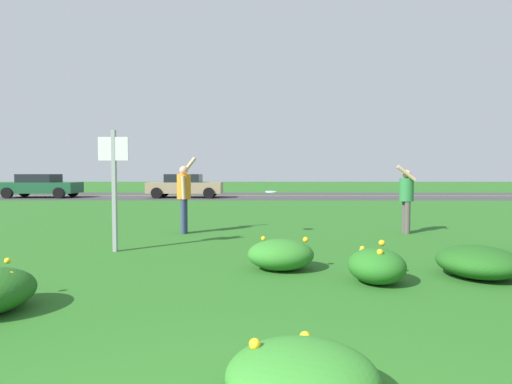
{
  "coord_description": "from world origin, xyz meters",
  "views": [
    {
      "loc": [
        0.15,
        -1.07,
        1.48
      ],
      "look_at": [
        0.11,
        7.1,
        1.1
      ],
      "focal_mm": 28.04,
      "sensor_mm": 36.0,
      "label": 1
    }
  ],
  "objects_px": {
    "person_thrower_orange_shirt": "(184,193)",
    "car_tan_center_left": "(185,186)",
    "frisbee_pale_blue": "(271,192)",
    "sign_post_near_path": "(114,178)",
    "person_catcher_green_shirt": "(406,195)",
    "car_dark_green_leftmost": "(41,186)"
  },
  "relations": [
    {
      "from": "sign_post_near_path",
      "to": "car_dark_green_leftmost",
      "type": "xyz_separation_m",
      "value": [
        -10.7,
        17.03,
        -0.66
      ]
    },
    {
      "from": "sign_post_near_path",
      "to": "frisbee_pale_blue",
      "type": "bearing_deg",
      "value": 36.58
    },
    {
      "from": "person_thrower_orange_shirt",
      "to": "frisbee_pale_blue",
      "type": "xyz_separation_m",
      "value": [
        2.14,
        -0.06,
        0.02
      ]
    },
    {
      "from": "person_thrower_orange_shirt",
      "to": "car_tan_center_left",
      "type": "relative_size",
      "value": 0.42
    },
    {
      "from": "person_catcher_green_shirt",
      "to": "car_dark_green_leftmost",
      "type": "distance_m",
      "value": 22.52
    },
    {
      "from": "car_tan_center_left",
      "to": "person_thrower_orange_shirt",
      "type": "bearing_deg",
      "value": -79.71
    },
    {
      "from": "person_catcher_green_shirt",
      "to": "person_thrower_orange_shirt",
      "type": "bearing_deg",
      "value": -179.52
    },
    {
      "from": "frisbee_pale_blue",
      "to": "car_tan_center_left",
      "type": "bearing_deg",
      "value": 108.04
    },
    {
      "from": "sign_post_near_path",
      "to": "person_catcher_green_shirt",
      "type": "distance_m",
      "value": 6.82
    },
    {
      "from": "car_dark_green_leftmost",
      "to": "frisbee_pale_blue",
      "type": "bearing_deg",
      "value": -47.09
    },
    {
      "from": "person_thrower_orange_shirt",
      "to": "person_catcher_green_shirt",
      "type": "relative_size",
      "value": 1.12
    },
    {
      "from": "frisbee_pale_blue",
      "to": "car_dark_green_leftmost",
      "type": "relative_size",
      "value": 0.06
    },
    {
      "from": "person_thrower_orange_shirt",
      "to": "car_tan_center_left",
      "type": "xyz_separation_m",
      "value": [
        -2.67,
        14.71,
        -0.27
      ]
    },
    {
      "from": "person_catcher_green_shirt",
      "to": "car_tan_center_left",
      "type": "bearing_deg",
      "value": 119.11
    },
    {
      "from": "person_thrower_orange_shirt",
      "to": "car_dark_green_leftmost",
      "type": "bearing_deg",
      "value": 128.24
    },
    {
      "from": "person_catcher_green_shirt",
      "to": "sign_post_near_path",
      "type": "bearing_deg",
      "value": -159.71
    },
    {
      "from": "car_tan_center_left",
      "to": "sign_post_near_path",
      "type": "bearing_deg",
      "value": -84.03
    },
    {
      "from": "sign_post_near_path",
      "to": "person_thrower_orange_shirt",
      "type": "relative_size",
      "value": 1.21
    },
    {
      "from": "sign_post_near_path",
      "to": "car_dark_green_leftmost",
      "type": "distance_m",
      "value": 20.12
    },
    {
      "from": "sign_post_near_path",
      "to": "car_dark_green_leftmost",
      "type": "bearing_deg",
      "value": 122.15
    },
    {
      "from": "car_dark_green_leftmost",
      "to": "person_thrower_orange_shirt",
      "type": "bearing_deg",
      "value": -51.76
    },
    {
      "from": "car_dark_green_leftmost",
      "to": "car_tan_center_left",
      "type": "relative_size",
      "value": 1.0
    }
  ]
}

